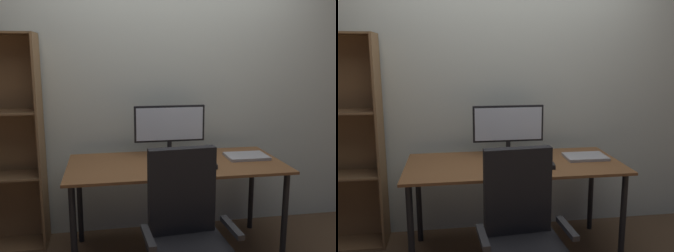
# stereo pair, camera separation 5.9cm
# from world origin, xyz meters

# --- Properties ---
(ground_plane) EXTENTS (12.00, 12.00, 0.00)m
(ground_plane) POSITION_xyz_m (0.00, 0.00, 0.00)
(ground_plane) COLOR #4C3826
(back_wall) EXTENTS (6.40, 0.10, 2.60)m
(back_wall) POSITION_xyz_m (0.00, 0.54, 1.30)
(back_wall) COLOR beige
(back_wall) RESTS_ON ground
(desk) EXTENTS (1.61, 0.74, 0.74)m
(desk) POSITION_xyz_m (0.00, 0.00, 0.66)
(desk) COLOR brown
(desk) RESTS_ON ground
(monitor) EXTENTS (0.57, 0.20, 0.40)m
(monitor) POSITION_xyz_m (-0.01, 0.23, 0.97)
(monitor) COLOR black
(monitor) RESTS_ON desk
(keyboard) EXTENTS (0.29, 0.12, 0.02)m
(keyboard) POSITION_xyz_m (0.01, -0.19, 0.75)
(keyboard) COLOR silver
(keyboard) RESTS_ON desk
(mouse) EXTENTS (0.07, 0.10, 0.03)m
(mouse) POSITION_xyz_m (0.24, -0.17, 0.76)
(mouse) COLOR black
(mouse) RESTS_ON desk
(coffee_mug) EXTENTS (0.09, 0.08, 0.10)m
(coffee_mug) POSITION_xyz_m (0.08, -0.03, 0.79)
(coffee_mug) COLOR #387F51
(coffee_mug) RESTS_ON desk
(laptop) EXTENTS (0.32, 0.23, 0.02)m
(laptop) POSITION_xyz_m (0.58, 0.04, 0.75)
(laptop) COLOR #99999E
(laptop) RESTS_ON desk
(office_chair) EXTENTS (0.54, 0.54, 1.01)m
(office_chair) POSITION_xyz_m (-0.07, -0.74, 0.46)
(office_chair) COLOR #232326
(office_chair) RESTS_ON ground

